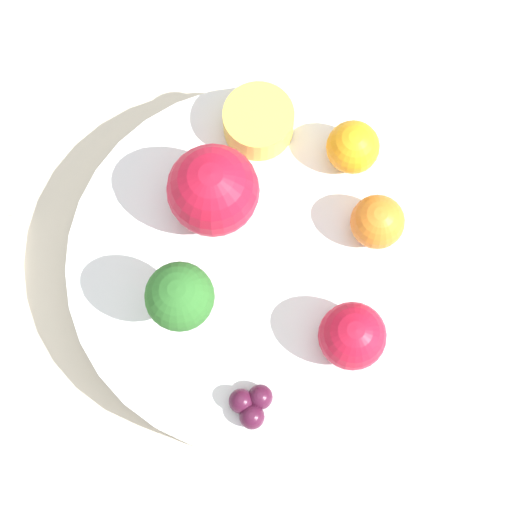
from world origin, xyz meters
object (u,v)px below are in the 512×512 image
Objects in this scene: bowl at (256,267)px; orange_front at (375,215)px; broccoli at (180,297)px; apple_green at (213,190)px; orange_back at (353,147)px; apple_red at (352,336)px; small_cup at (258,122)px; grape_cluster at (251,405)px.

orange_front is (-0.00, 0.08, 0.04)m from bowl.
apple_green is (-0.07, 0.04, -0.01)m from broccoli.
broccoli is 1.75× the size of orange_front.
broccoli is at bearing -60.78° from orange_back.
small_cup is (-0.16, -0.02, -0.01)m from apple_red.
orange_back is 0.74× the size of small_cup.
apple_green is 1.69× the size of orange_front.
grape_cluster is at bearing -36.56° from orange_back.
apple_green is at bearing -42.41° from small_cup.
bowl is at bearing -147.26° from apple_red.
grape_cluster is at bearing -4.42° from apple_green.
small_cup is at bearing -146.79° from orange_front.
broccoli is 1.04× the size of apple_green.
bowl is 4.06× the size of broccoli.
apple_red reaches higher than small_cup.
orange_back is 1.28× the size of grape_cluster.
orange_front reaches higher than grape_cluster.
orange_front is at bearing 0.76° from orange_back.
orange_back is at bearing 123.74° from bowl.
broccoli is 0.11m from apple_red.
small_cup is (-0.09, -0.06, -0.01)m from orange_front.
broccoli is at bearing -35.33° from small_cup.
orange_front is (-0.03, 0.14, -0.02)m from broccoli.
broccoli is 0.14m from small_cup.
grape_cluster is (0.09, -0.03, 0.03)m from bowl.
bowl is at bearing -15.78° from small_cup.
small_cup is (-0.11, 0.08, -0.03)m from broccoli.
orange_front reaches higher than bowl.
apple_green reaches higher than orange_front.
apple_green is at bearing 175.58° from grape_cluster.
orange_back reaches higher than bowl.
apple_green reaches higher than apple_red.
orange_back is at bearing 56.70° from small_cup.
apple_red is 1.20× the size of orange_front.
small_cup is (-0.04, -0.06, -0.01)m from orange_back.
grape_cluster is at bearing -48.37° from orange_front.
orange_front is at bearing 93.40° from bowl.
orange_back is 0.19m from grape_cluster.
apple_red is 1.20× the size of orange_back.
apple_green is 0.14m from grape_cluster.
orange_front is 0.15m from grape_cluster.
orange_front is at bearing 68.34° from apple_green.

